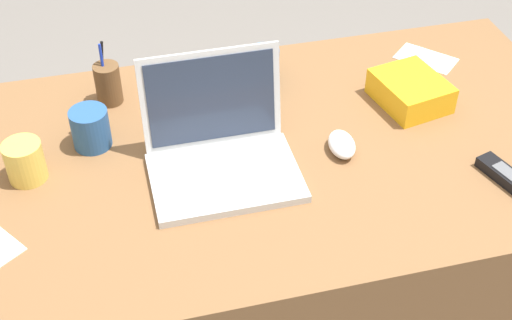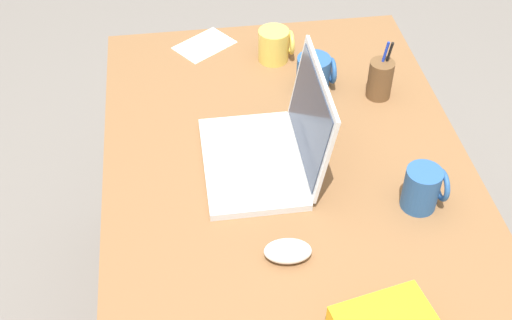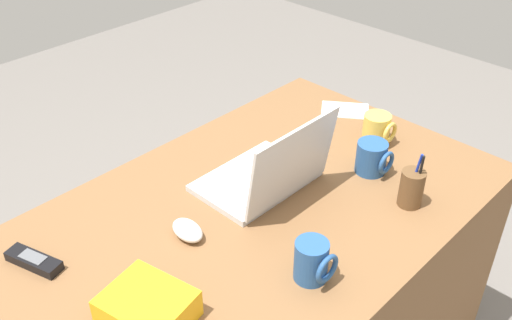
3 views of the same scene
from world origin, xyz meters
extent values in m
cube|color=brown|center=(0.00, 0.00, 0.36)|extent=(1.50, 0.86, 0.73)
cube|color=silver|center=(-0.15, -0.08, 0.74)|extent=(0.32, 0.22, 0.02)
cube|color=silver|center=(-0.15, -0.06, 0.75)|extent=(0.26, 0.11, 0.00)
cube|color=silver|center=(-0.15, -0.15, 0.75)|extent=(0.09, 0.05, 0.00)
cube|color=silver|center=(-0.15, 0.05, 0.86)|extent=(0.31, 0.04, 0.23)
cube|color=#283347|center=(-0.15, 0.04, 0.86)|extent=(0.28, 0.03, 0.20)
ellipsoid|color=white|center=(0.13, -0.05, 0.75)|extent=(0.07, 0.10, 0.04)
cylinder|color=#26518C|center=(0.02, 0.26, 0.78)|extent=(0.08, 0.08, 0.10)
torus|color=#26518C|center=(0.02, 0.30, 0.78)|extent=(0.07, 0.01, 0.07)
cylinder|color=#26518C|center=(-0.42, 0.11, 0.77)|extent=(0.09, 0.09, 0.09)
torus|color=#26518C|center=(-0.42, 0.16, 0.78)|extent=(0.07, 0.01, 0.07)
cylinder|color=#E0BC4C|center=(-0.57, 0.03, 0.77)|extent=(0.08, 0.08, 0.09)
torus|color=#E0BC4C|center=(-0.57, 0.08, 0.78)|extent=(0.07, 0.01, 0.07)
cube|color=black|center=(0.44, -0.23, 0.74)|extent=(0.08, 0.15, 0.02)
cube|color=#595B60|center=(0.44, -0.23, 0.75)|extent=(0.05, 0.07, 0.00)
cylinder|color=brown|center=(-0.37, 0.28, 0.78)|extent=(0.06, 0.06, 0.10)
cylinder|color=#1933B2|center=(-0.37, 0.28, 0.82)|extent=(0.01, 0.03, 0.14)
cylinder|color=black|center=(-0.38, 0.29, 0.82)|extent=(0.02, 0.02, 0.14)
cube|color=#F2AD19|center=(0.35, 0.09, 0.76)|extent=(0.18, 0.20, 0.07)
cube|color=white|center=(0.48, 0.27, 0.73)|extent=(0.17, 0.18, 0.00)
camera|label=1|loc=(-0.37, -1.22, 1.77)|focal=49.97mm
camera|label=2|loc=(0.95, -0.23, 1.80)|focal=46.63mm
camera|label=3|loc=(0.78, 0.82, 1.69)|focal=40.44mm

